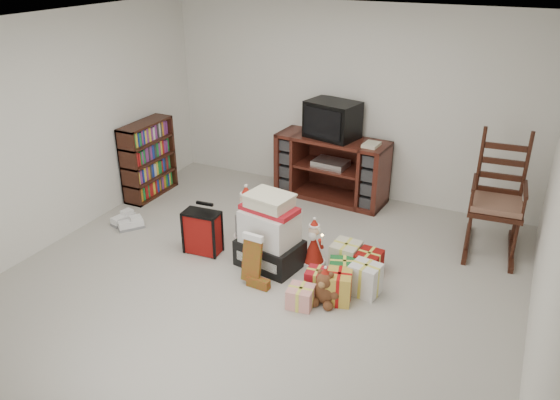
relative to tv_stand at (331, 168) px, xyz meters
The scene contains 13 objects.
room 2.36m from the tv_stand, 87.81° to the right, with size 5.01×5.01×2.51m.
tv_stand is the anchor object (origin of this frame).
bookshelf 2.44m from the tv_stand, 156.83° to the right, with size 0.28×0.83×1.02m.
rocking_chair 2.16m from the tv_stand, 12.68° to the right, with size 0.62×0.96×1.39m.
gift_pile 1.90m from the tv_stand, 88.93° to the right, with size 0.71×0.57×0.80m.
red_suitcase 2.13m from the tv_stand, 110.64° to the right, with size 0.39×0.23×0.58m.
stocking 2.29m from the tv_stand, 89.19° to the right, with size 0.26×0.11×0.55m, color #0D7D12, non-canonical shape.
teddy_bear 2.44m from the tv_stand, 70.39° to the right, with size 0.24×0.21×0.35m.
santa_figurine 1.74m from the tv_stand, 75.18° to the right, with size 0.26×0.25×0.54m.
mrs_claus_figurine 1.57m from the tv_stand, 107.21° to the right, with size 0.33×0.31×0.67m.
sneaker_pair 2.70m from the tv_stand, 136.16° to the right, with size 0.43×0.32×0.11m.
gift_cluster 2.13m from the tv_stand, 66.31° to the right, with size 0.79×1.15×0.27m.
crt_television 0.66m from the tv_stand, 134.10° to the left, with size 0.73×0.60×0.47m.
Camera 1 is at (2.21, -4.15, 3.10)m, focal length 35.00 mm.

